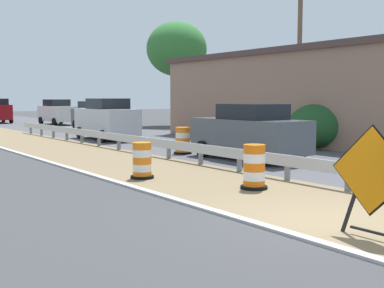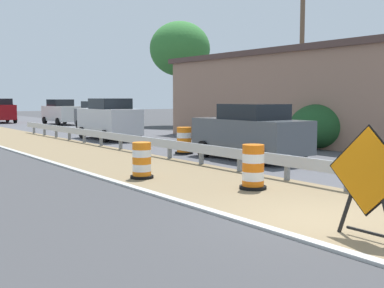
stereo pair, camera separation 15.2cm
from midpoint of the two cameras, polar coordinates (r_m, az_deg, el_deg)
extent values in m
plane|color=#3D3D3F|center=(9.45, 15.90, -8.81)|extent=(160.00, 160.00, 0.00)
cube|color=#7F6B4C|center=(10.16, 19.04, -7.89)|extent=(4.19, 120.00, 0.01)
cube|color=#ADADA8|center=(8.49, 10.42, -10.28)|extent=(0.20, 120.00, 0.11)
cube|color=#ADB2B7|center=(13.17, 13.73, -2.33)|extent=(0.08, 48.09, 0.32)
cube|color=slate|center=(12.65, 17.43, -3.66)|extent=(0.12, 0.12, 0.70)
cube|color=slate|center=(13.91, 10.77, -2.70)|extent=(0.12, 0.12, 0.70)
cube|color=slate|center=(15.34, 5.28, -1.88)|extent=(0.12, 0.12, 0.70)
cube|color=slate|center=(16.88, 0.77, -1.19)|extent=(0.12, 0.12, 0.70)
cube|color=slate|center=(18.51, -2.97, -0.61)|extent=(0.12, 0.12, 0.70)
cube|color=slate|center=(20.20, -6.09, -0.13)|extent=(0.12, 0.12, 0.70)
cube|color=slate|center=(21.95, -8.72, 0.28)|extent=(0.12, 0.12, 0.70)
cube|color=slate|center=(23.74, -10.96, 0.62)|extent=(0.12, 0.12, 0.70)
cube|color=slate|center=(25.56, -12.88, 0.92)|extent=(0.12, 0.12, 0.70)
cube|color=slate|center=(27.41, -14.55, 1.18)|extent=(0.12, 0.12, 0.70)
cube|color=slate|center=(29.28, -16.00, 1.40)|extent=(0.12, 0.12, 0.70)
cube|color=slate|center=(31.16, -17.28, 1.59)|extent=(0.12, 0.12, 0.70)
cube|color=slate|center=(33.06, -18.42, 1.77)|extent=(0.12, 0.12, 0.70)
cube|color=black|center=(8.67, 17.67, -6.60)|extent=(0.05, 0.39, 1.06)
cube|color=black|center=(8.57, 19.51, -9.57)|extent=(0.04, 0.72, 0.04)
cube|color=orange|center=(8.36, 19.65, -2.94)|extent=(0.03, 1.42, 1.42)
cube|color=black|center=(8.37, 19.72, -2.93)|extent=(0.02, 1.50, 1.50)
cylinder|color=orange|center=(12.44, 6.89, -4.70)|extent=(0.55, 0.55, 0.22)
cylinder|color=white|center=(12.41, 6.90, -3.68)|extent=(0.55, 0.55, 0.22)
cylinder|color=orange|center=(12.37, 6.91, -2.65)|extent=(0.55, 0.55, 0.22)
cylinder|color=white|center=(12.34, 6.92, -1.62)|extent=(0.55, 0.55, 0.22)
cylinder|color=orange|center=(12.32, 6.93, -0.58)|extent=(0.55, 0.55, 0.22)
cylinder|color=black|center=(12.46, 6.88, -5.03)|extent=(0.69, 0.69, 0.08)
cylinder|color=orange|center=(14.03, -6.14, -3.58)|extent=(0.53, 0.53, 0.21)
cylinder|color=white|center=(14.00, -6.15, -2.75)|extent=(0.53, 0.53, 0.21)
cylinder|color=orange|center=(13.97, -6.16, -1.91)|extent=(0.53, 0.53, 0.21)
cylinder|color=white|center=(13.95, -6.16, -1.07)|extent=(0.53, 0.53, 0.21)
cylinder|color=orange|center=(13.93, -6.17, -0.23)|extent=(0.53, 0.53, 0.21)
cylinder|color=black|center=(14.04, -6.14, -3.84)|extent=(0.67, 0.67, 0.08)
cylinder|color=orange|center=(20.03, -1.30, -0.84)|extent=(0.59, 0.59, 0.22)
cylinder|color=white|center=(20.01, -1.30, -0.22)|extent=(0.59, 0.59, 0.22)
cylinder|color=orange|center=(19.99, -1.30, 0.41)|extent=(0.59, 0.59, 0.22)
cylinder|color=white|center=(19.97, -1.30, 1.04)|extent=(0.59, 0.59, 0.22)
cylinder|color=orange|center=(19.96, -1.31, 1.66)|extent=(0.59, 0.59, 0.22)
cylinder|color=black|center=(20.04, -1.30, -1.04)|extent=(0.74, 0.74, 0.08)
cube|color=silver|center=(27.22, -10.11, 2.62)|extent=(1.97, 4.75, 1.38)
cube|color=black|center=(27.02, -9.98, 4.66)|extent=(1.71, 2.21, 0.56)
cylinder|color=black|center=(28.33, -13.08, 1.28)|extent=(0.24, 0.65, 0.64)
cylinder|color=black|center=(29.05, -9.71, 1.44)|extent=(0.24, 0.65, 0.64)
cylinder|color=black|center=(25.48, -10.51, 0.88)|extent=(0.24, 0.65, 0.64)
cylinder|color=black|center=(26.28, -6.85, 1.07)|extent=(0.24, 0.65, 0.64)
cube|color=#4C5156|center=(36.39, -11.27, 3.11)|extent=(2.03, 4.56, 1.16)
cube|color=black|center=(36.53, -11.42, 4.47)|extent=(1.75, 2.13, 0.56)
cylinder|color=black|center=(35.56, -8.82, 2.17)|extent=(0.24, 0.65, 0.64)
cylinder|color=black|center=(34.68, -11.50, 2.04)|extent=(0.24, 0.65, 0.64)
cylinder|color=black|center=(38.16, -11.03, 2.35)|extent=(0.24, 0.65, 0.64)
cylinder|color=black|center=(37.35, -13.56, 2.23)|extent=(0.24, 0.65, 0.64)
cylinder|color=black|center=(61.22, -20.76, 3.21)|extent=(0.25, 0.65, 0.64)
cylinder|color=black|center=(64.05, -21.35, 3.27)|extent=(0.25, 0.65, 0.64)
cube|color=#4C5156|center=(18.20, 6.40, 1.04)|extent=(1.95, 4.72, 1.19)
cube|color=black|center=(18.01, 6.83, 3.77)|extent=(1.74, 2.18, 0.56)
cylinder|color=black|center=(18.83, 1.03, -0.59)|extent=(0.22, 0.64, 0.64)
cylinder|color=black|center=(20.04, 5.42, -0.26)|extent=(0.22, 0.64, 0.64)
cylinder|color=black|center=(16.47, 7.54, -1.50)|extent=(0.22, 0.64, 0.64)
cylinder|color=black|center=(17.83, 12.02, -1.05)|extent=(0.22, 0.64, 0.64)
cube|color=silver|center=(43.52, -15.50, 3.46)|extent=(1.95, 4.62, 1.27)
cube|color=black|center=(43.67, -15.62, 4.66)|extent=(1.70, 2.14, 0.56)
cylinder|color=black|center=(42.52, -13.56, 2.60)|extent=(0.24, 0.65, 0.64)
cylinder|color=black|center=(41.80, -15.85, 2.50)|extent=(0.24, 0.65, 0.64)
cylinder|color=black|center=(45.29, -15.13, 2.73)|extent=(0.24, 0.65, 0.64)
cylinder|color=black|center=(44.62, -17.30, 2.63)|extent=(0.24, 0.65, 0.64)
cylinder|color=black|center=(49.87, -21.22, 2.78)|extent=(0.23, 0.64, 0.64)
cylinder|color=black|center=(47.21, -20.43, 2.68)|extent=(0.23, 0.64, 0.64)
cube|color=#93705B|center=(28.07, 12.90, 5.12)|extent=(7.89, 15.27, 4.43)
cube|color=#4C3833|center=(28.16, 13.00, 9.94)|extent=(8.20, 15.88, 0.30)
cylinder|color=brown|center=(26.08, 12.26, 10.67)|extent=(0.24, 0.24, 9.48)
ellipsoid|color=#1E4C23|center=(22.80, 14.33, 2.04)|extent=(2.76, 2.76, 2.03)
cylinder|color=brown|center=(40.37, -1.89, 5.21)|extent=(0.36, 0.36, 4.30)
ellipsoid|color=#337533|center=(40.57, -1.91, 11.04)|extent=(4.92, 4.92, 4.43)
camera|label=1|loc=(0.08, -90.29, -0.03)|focal=45.74mm
camera|label=2|loc=(0.08, 89.71, 0.03)|focal=45.74mm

